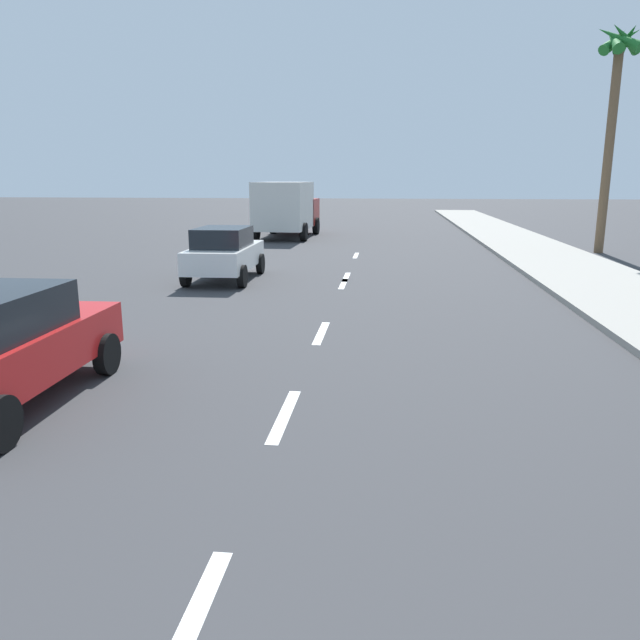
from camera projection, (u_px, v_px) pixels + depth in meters
name	position (u px, v px, depth m)	size (l,w,h in m)	color
ground_plane	(341.00, 289.00, 16.73)	(160.00, 160.00, 0.00)	#38383A
sidewalk_strip	(594.00, 279.00, 17.86)	(3.60, 80.00, 0.14)	#9E998E
lane_stripe_2	(187.00, 633.00, 4.03)	(0.16, 1.80, 0.01)	white
lane_stripe_3	(285.00, 415.00, 7.75)	(0.16, 1.80, 0.01)	white
lane_stripe_4	(321.00, 333.00, 11.90)	(0.16, 1.80, 0.01)	white
lane_stripe_5	(343.00, 284.00, 17.50)	(0.16, 1.80, 0.01)	white
lane_stripe_6	(346.00, 277.00, 18.68)	(0.16, 1.80, 0.01)	white
lane_stripe_7	(356.00, 255.00, 23.98)	(0.16, 1.80, 0.01)	white
parked_car_white	(224.00, 252.00, 17.97)	(1.84, 3.86, 1.57)	white
delivery_truck	(287.00, 208.00, 31.08)	(2.84, 6.32, 2.80)	maroon
palm_tree_far	(616.00, 78.00, 23.38)	(1.89, 1.82, 8.83)	brown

